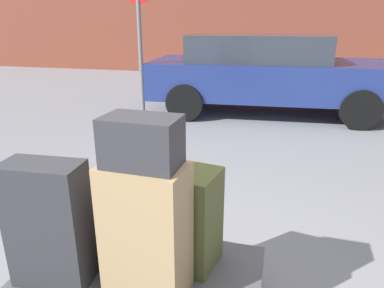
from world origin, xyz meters
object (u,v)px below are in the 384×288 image
(suitcase_tan_stacked_top, at_px, (146,232))
(parked_car, at_px, (266,72))
(bollard_kerb_near, at_px, (377,78))
(luggage_cart, at_px, (139,285))
(suitcase_black_front_right, at_px, (99,228))
(suitcase_olive_rear_right, at_px, (181,216))
(duffel_bag_charcoal_topmost_pile, at_px, (142,142))
(suitcase_charcoal_rear_left, at_px, (49,224))
(no_parking_sign, at_px, (140,31))

(suitcase_tan_stacked_top, bearing_deg, parked_car, 92.58)
(suitcase_tan_stacked_top, distance_m, bollard_kerb_near, 8.49)
(luggage_cart, bearing_deg, parked_car, 85.73)
(suitcase_black_front_right, bearing_deg, parked_car, 85.97)
(suitcase_olive_rear_right, distance_m, duffel_bag_charcoal_topmost_pile, 0.61)
(suitcase_olive_rear_right, xyz_separation_m, suitcase_black_front_right, (-0.51, -0.01, -0.15))
(duffel_bag_charcoal_topmost_pile, relative_size, parked_car, 0.08)
(suitcase_tan_stacked_top, height_order, suitcase_charcoal_rear_left, suitcase_tan_stacked_top)
(suitcase_tan_stacked_top, relative_size, no_parking_sign, 0.29)
(parked_car, bearing_deg, bollard_kerb_near, 46.76)
(duffel_bag_charcoal_topmost_pile, bearing_deg, luggage_cart, 138.30)
(suitcase_tan_stacked_top, distance_m, no_parking_sign, 4.74)
(suitcase_tan_stacked_top, xyz_separation_m, parked_car, (0.29, 5.34, 0.07))
(suitcase_olive_rear_right, bearing_deg, bollard_kerb_near, 81.67)
(luggage_cart, relative_size, suitcase_black_front_right, 2.26)
(suitcase_olive_rear_right, height_order, suitcase_charcoal_rear_left, suitcase_charcoal_rear_left)
(suitcase_charcoal_rear_left, bearing_deg, suitcase_black_front_right, 70.52)
(suitcase_charcoal_rear_left, relative_size, duffel_bag_charcoal_topmost_pile, 1.98)
(suitcase_charcoal_rear_left, bearing_deg, suitcase_olive_rear_right, 25.28)
(suitcase_tan_stacked_top, bearing_deg, suitcase_charcoal_rear_left, -169.49)
(suitcase_olive_rear_right, relative_size, no_parking_sign, 0.23)
(suitcase_tan_stacked_top, height_order, suitcase_olive_rear_right, suitcase_tan_stacked_top)
(luggage_cart, height_order, parked_car, parked_car)
(suitcase_black_front_right, xyz_separation_m, no_parking_sign, (-1.33, 4.06, 1.01))
(parked_car, bearing_deg, luggage_cart, -94.27)
(suitcase_olive_rear_right, relative_size, duffel_bag_charcoal_topmost_pile, 1.66)
(duffel_bag_charcoal_topmost_pile, height_order, no_parking_sign, no_parking_sign)
(suitcase_black_front_right, xyz_separation_m, duffel_bag_charcoal_topmost_pile, (0.42, -0.27, 0.67))
(luggage_cart, bearing_deg, suitcase_tan_stacked_top, -44.55)
(luggage_cart, bearing_deg, suitcase_olive_rear_right, 45.59)
(suitcase_olive_rear_right, distance_m, suitcase_black_front_right, 0.53)
(duffel_bag_charcoal_topmost_pile, bearing_deg, suitcase_charcoal_rear_left, -172.37)
(suitcase_charcoal_rear_left, relative_size, bollard_kerb_near, 0.95)
(bollard_kerb_near, height_order, no_parking_sign, no_parking_sign)
(parked_car, bearing_deg, suitcase_olive_rear_right, -92.31)
(suitcase_charcoal_rear_left, xyz_separation_m, parked_car, (0.80, 5.39, 0.09))
(duffel_bag_charcoal_topmost_pile, distance_m, parked_car, 5.37)
(suitcase_tan_stacked_top, height_order, bollard_kerb_near, suitcase_tan_stacked_top)
(duffel_bag_charcoal_topmost_pile, xyz_separation_m, parked_car, (0.29, 5.34, -0.39))
(suitcase_charcoal_rear_left, bearing_deg, no_parking_sign, 102.35)
(duffel_bag_charcoal_topmost_pile, relative_size, no_parking_sign, 0.14)
(suitcase_olive_rear_right, distance_m, no_parking_sign, 4.52)
(luggage_cart, distance_m, bollard_kerb_near, 8.43)
(suitcase_olive_rear_right, xyz_separation_m, no_parking_sign, (-1.84, 4.04, 0.86))
(luggage_cart, bearing_deg, suitcase_black_front_right, 151.10)
(luggage_cart, xyz_separation_m, parked_car, (0.39, 5.25, 0.49))
(luggage_cart, bearing_deg, suitcase_charcoal_rear_left, -161.53)
(suitcase_tan_stacked_top, xyz_separation_m, suitcase_black_front_right, (-0.42, 0.27, -0.21))
(luggage_cart, distance_m, suitcase_charcoal_rear_left, 0.59)
(parked_car, bearing_deg, no_parking_sign, -153.60)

